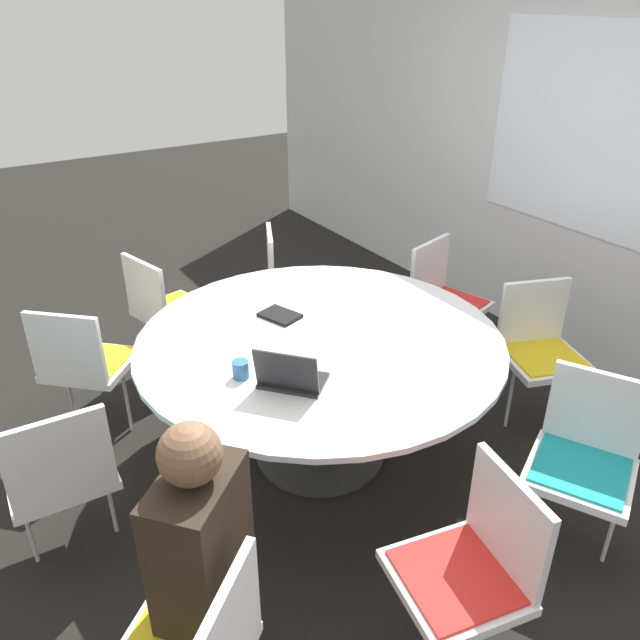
% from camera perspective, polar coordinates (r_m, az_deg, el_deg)
% --- Properties ---
extents(ground_plane, '(16.00, 16.00, 0.00)m').
position_cam_1_polar(ground_plane, '(3.63, 0.00, -12.03)').
color(ground_plane, black).
extents(wall_back, '(8.00, 0.07, 2.70)m').
position_cam_1_polar(wall_back, '(4.45, 24.61, 12.72)').
color(wall_back, silver).
rests_on(wall_back, ground_plane).
extents(conference_table, '(1.89, 1.89, 0.76)m').
position_cam_1_polar(conference_table, '(3.27, 0.00, -3.59)').
color(conference_table, '#333333').
rests_on(conference_table, ground_plane).
extents(chair_1, '(0.51, 0.50, 0.86)m').
position_cam_1_polar(chair_1, '(2.47, 13.80, -20.65)').
color(chair_1, white).
rests_on(chair_1, ground_plane).
extents(chair_2, '(0.58, 0.57, 0.86)m').
position_cam_1_polar(chair_2, '(3.07, 23.11, -11.05)').
color(chair_2, white).
rests_on(chair_2, ground_plane).
extents(chair_3, '(0.55, 0.56, 0.86)m').
position_cam_1_polar(chair_3, '(3.85, 19.50, -2.05)').
color(chair_3, white).
rests_on(chair_3, ground_plane).
extents(chair_4, '(0.52, 0.54, 0.86)m').
position_cam_1_polar(chair_4, '(4.32, 11.24, 2.39)').
color(chair_4, white).
rests_on(chair_4, ground_plane).
extents(chair_5, '(0.58, 0.57, 0.86)m').
position_cam_1_polar(chair_5, '(4.49, -2.85, 3.96)').
color(chair_5, white).
rests_on(chair_5, ground_plane).
extents(chair_6, '(0.53, 0.52, 0.86)m').
position_cam_1_polar(chair_6, '(4.20, -14.01, 1.35)').
color(chair_6, white).
rests_on(chair_6, ground_plane).
extents(chair_7, '(0.61, 0.61, 0.86)m').
position_cam_1_polar(chair_7, '(3.72, -20.83, -3.40)').
color(chair_7, white).
rests_on(chair_7, ground_plane).
extents(chair_8, '(0.44, 0.46, 0.86)m').
position_cam_1_polar(chair_8, '(2.96, -22.66, -12.56)').
color(chair_8, white).
rests_on(chair_8, ground_plane).
extents(person_0, '(0.40, 0.42, 1.21)m').
position_cam_1_polar(person_0, '(2.22, -11.14, -19.86)').
color(person_0, '#2D2319').
rests_on(person_0, ground_plane).
extents(laptop, '(0.36, 0.36, 0.21)m').
position_cam_1_polar(laptop, '(2.79, -2.75, -5.19)').
color(laptop, '#232326').
rests_on(laptop, conference_table).
extents(spiral_notebook, '(0.25, 0.21, 0.02)m').
position_cam_1_polar(spiral_notebook, '(3.40, -3.69, 0.42)').
color(spiral_notebook, black).
rests_on(spiral_notebook, conference_table).
extents(coffee_cup, '(0.08, 0.08, 0.08)m').
position_cam_1_polar(coffee_cup, '(2.88, -7.27, -4.50)').
color(coffee_cup, '#33669E').
rests_on(coffee_cup, conference_table).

